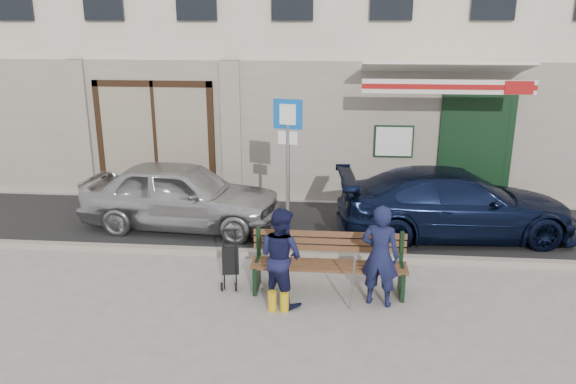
# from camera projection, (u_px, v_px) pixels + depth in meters

# --- Properties ---
(ground) EXTENTS (80.00, 80.00, 0.00)m
(ground) POSITION_uv_depth(u_px,v_px,m) (264.00, 297.00, 8.61)
(ground) COLOR #9E9991
(ground) RESTS_ON ground
(asphalt_lane) EXTENTS (60.00, 3.20, 0.01)m
(asphalt_lane) POSITION_uv_depth(u_px,v_px,m) (284.00, 226.00, 11.55)
(asphalt_lane) COLOR #282828
(asphalt_lane) RESTS_ON ground
(curb) EXTENTS (60.00, 0.18, 0.12)m
(curb) POSITION_uv_depth(u_px,v_px,m) (276.00, 254.00, 10.02)
(curb) COLOR #9E9384
(curb) RESTS_ON ground
(car_silver) EXTENTS (4.13, 1.94, 1.37)m
(car_silver) POSITION_uv_depth(u_px,v_px,m) (182.00, 195.00, 11.32)
(car_silver) COLOR #B8B8BD
(car_silver) RESTS_ON ground
(car_navy) EXTENTS (4.71, 2.30, 1.32)m
(car_navy) POSITION_uv_depth(u_px,v_px,m) (455.00, 204.00, 10.86)
(car_navy) COLOR black
(car_navy) RESTS_ON ground
(parking_sign) EXTENTS (0.51, 0.13, 2.78)m
(parking_sign) POSITION_uv_depth(u_px,v_px,m) (288.00, 151.00, 9.80)
(parking_sign) COLOR gray
(parking_sign) RESTS_ON ground
(bench) EXTENTS (2.40, 1.17, 0.98)m
(bench) POSITION_uv_depth(u_px,v_px,m) (326.00, 264.00, 8.64)
(bench) COLOR brown
(bench) RESTS_ON ground
(man) EXTENTS (0.64, 0.51, 1.55)m
(man) POSITION_uv_depth(u_px,v_px,m) (380.00, 256.00, 8.18)
(man) COLOR #15183A
(man) RESTS_ON ground
(woman) EXTENTS (0.92, 0.88, 1.49)m
(woman) POSITION_uv_depth(u_px,v_px,m) (281.00, 256.00, 8.24)
(woman) COLOR #15183B
(woman) RESTS_ON ground
(stroller) EXTENTS (0.30, 0.40, 0.92)m
(stroller) POSITION_uv_depth(u_px,v_px,m) (230.00, 262.00, 8.85)
(stroller) COLOR black
(stroller) RESTS_ON ground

